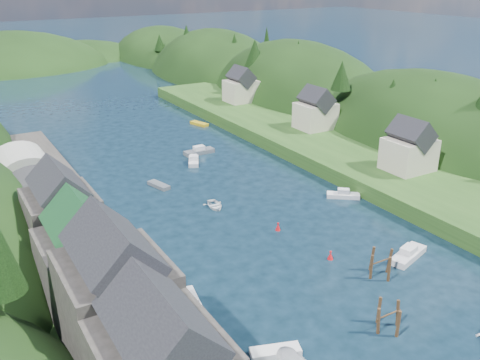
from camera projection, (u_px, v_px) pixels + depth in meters
ground at (177, 162)px, 94.69m from camera, size 600.00×600.00×0.00m
hillside_right at (297, 131)px, 138.68m from camera, size 36.00×245.56×48.00m
far_hills at (44, 92)px, 198.52m from camera, size 103.00×68.00×44.00m
hill_trees at (146, 85)px, 102.12m from camera, size 91.85×152.69×12.46m
quay_left at (90, 269)px, 58.97m from camera, size 12.00×110.00×2.00m
terrace_left_grass at (23, 285)px, 55.58m from camera, size 12.00×110.00×2.50m
quayside_buildings at (104, 286)px, 44.89m from camera, size 8.00×35.84×12.90m
boat_sheds at (32, 181)px, 71.66m from camera, size 7.00×21.00×7.50m
terrace_right at (324, 148)px, 98.04m from camera, size 16.00×120.00×2.40m
right_bank_cottages at (310, 111)px, 104.41m from camera, size 9.00×59.24×8.41m
piling_cluster_near at (388, 319)px, 50.34m from camera, size 2.99×2.81×3.37m
piling_cluster_far at (380, 266)px, 59.14m from camera, size 3.22×3.00×3.60m
channel_buoy_near at (330, 255)px, 62.77m from camera, size 0.70×0.70×1.10m
channel_buoy_far at (278, 227)px, 69.73m from camera, size 0.70×0.70×1.10m
moored_boats at (279, 253)px, 62.95m from camera, size 35.72×83.15×2.47m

